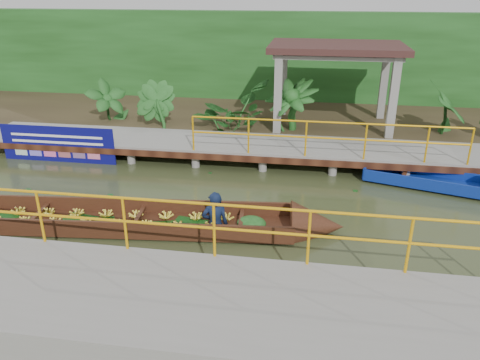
# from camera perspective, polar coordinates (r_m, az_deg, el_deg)

# --- Properties ---
(ground) EXTENTS (80.00, 80.00, 0.00)m
(ground) POSITION_cam_1_polar(r_m,az_deg,el_deg) (11.35, -3.81, -3.55)
(ground) COLOR #2E371B
(ground) RESTS_ON ground
(land_strip) EXTENTS (30.00, 8.00, 0.45)m
(land_strip) POSITION_cam_1_polar(r_m,az_deg,el_deg) (18.20, 1.34, 7.54)
(land_strip) COLOR #2E2417
(land_strip) RESTS_ON ground
(far_dock) EXTENTS (16.00, 2.06, 1.66)m
(far_dock) POSITION_cam_1_polar(r_m,az_deg,el_deg) (14.27, -0.79, 4.23)
(far_dock) COLOR gray
(far_dock) RESTS_ON ground
(near_dock) EXTENTS (18.00, 2.40, 1.73)m
(near_dock) POSITION_cam_1_polar(r_m,az_deg,el_deg) (7.53, -3.35, -16.19)
(near_dock) COLOR gray
(near_dock) RESTS_ON ground
(pavilion) EXTENTS (4.40, 3.00, 3.00)m
(pavilion) POSITION_cam_1_polar(r_m,az_deg,el_deg) (16.36, 11.65, 14.63)
(pavilion) COLOR gray
(pavilion) RESTS_ON ground
(foliage_backdrop) EXTENTS (30.00, 0.80, 4.00)m
(foliage_backdrop) POSITION_cam_1_polar(r_m,az_deg,el_deg) (20.26, 2.37, 14.24)
(foliage_backdrop) COLOR #184115
(foliage_backdrop) RESTS_ON ground
(vendor_boat) EXTENTS (11.40, 2.17, 2.11)m
(vendor_boat) POSITION_cam_1_polar(r_m,az_deg,el_deg) (10.94, -16.96, -4.43)
(vendor_boat) COLOR #321A0D
(vendor_boat) RESTS_ON ground
(moored_blue_boat) EXTENTS (3.69, 1.87, 0.85)m
(moored_blue_boat) POSITION_cam_1_polar(r_m,az_deg,el_deg) (13.49, 25.09, -0.65)
(moored_blue_boat) COLOR navy
(moored_blue_boat) RESTS_ON ground
(blue_banner) EXTENTS (3.61, 0.04, 1.13)m
(blue_banner) POSITION_cam_1_polar(r_m,az_deg,el_deg) (15.17, -21.34, 4.08)
(blue_banner) COLOR #0C0C60
(blue_banner) RESTS_ON ground
(tropical_plants) EXTENTS (14.40, 1.40, 1.75)m
(tropical_plants) POSITION_cam_1_polar(r_m,az_deg,el_deg) (15.67, 5.20, 9.08)
(tropical_plants) COLOR #184115
(tropical_plants) RESTS_ON ground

